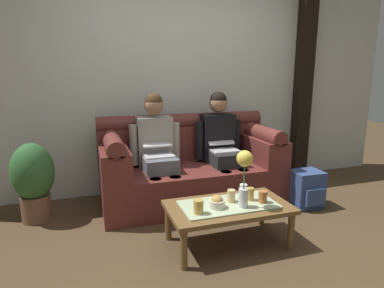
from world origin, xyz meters
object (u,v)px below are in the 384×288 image
Objects in this scene: coffee_table at (228,209)px; flower_vase at (244,171)px; cup_far_center at (250,194)px; person_left at (157,146)px; person_right at (221,142)px; cup_near_right at (231,196)px; cup_far_left at (198,207)px; couch at (190,168)px; backpack_right at (306,189)px; potted_plant at (33,178)px; cup_far_right at (263,197)px; cup_near_left at (243,190)px; snack_bowl at (217,203)px.

flower_vase is (0.09, -0.10, 0.36)m from coffee_table.
flower_vase is 4.33× the size of cup_far_center.
person_left is 1.00× the size of person_right.
person_left is 11.54× the size of cup_near_right.
person_right reaches higher than cup_far_left.
couch reaches higher than backpack_right.
backpack_right is at bearing 21.59° from cup_near_right.
flower_vase is 2.04m from potted_plant.
flower_vase reaches higher than cup_far_left.
cup_far_left is 0.59m from cup_far_right.
potted_plant is (-1.80, 0.89, 0.01)m from cup_near_left.
cup_far_right is (0.08, -0.19, -0.00)m from cup_near_left.
cup_far_center is at bearing -154.12° from backpack_right.
couch is 18.55× the size of cup_near_right.
cup_far_center is (0.21, -1.04, 0.04)m from couch.
cup_far_left is (-0.30, -1.15, 0.04)m from couch.
person_right is 1.36m from cup_far_left.
cup_far_center is 0.52m from cup_far_left.
cup_near_right is at bearing -67.95° from person_left.
couch is 1.61× the size of person_right.
cup_far_left is (-0.39, -0.00, -0.25)m from flower_vase.
snack_bowl is 1.20× the size of cup_near_right.
potted_plant is (-1.81, 1.00, 0.01)m from cup_far_center.
person_left is 2.59× the size of flower_vase.
snack_bowl is (0.25, -1.09, -0.25)m from person_left.
backpack_right is (1.05, 0.56, -0.48)m from flower_vase.
potted_plant reaches higher than backpack_right.
person_left is 1.17m from coffee_table.
flower_vase is at bearing -104.16° from person_right.
person_right is at bearing 71.72° from cup_near_right.
cup_far_center is (-0.17, -1.04, -0.24)m from person_right.
cup_near_right is (-0.05, 0.13, -0.26)m from flower_vase.
couch is at bearing 83.62° from snack_bowl.
cup_near_right is 0.17m from cup_far_center.
cup_near_right reaches higher than cup_far_right.
cup_far_left is 1.10× the size of cup_far_right.
cup_far_center is (0.12, 0.11, -0.25)m from flower_vase.
couch is 1.92× the size of coffee_table.
potted_plant is (-1.23, -0.03, -0.23)m from person_left.
cup_near_left is (-0.18, -0.93, -0.24)m from person_right.
cup_far_center is (0.58, -1.04, -0.24)m from person_left.
cup_far_center is 1.09× the size of cup_far_right.
cup_near_right is 1.21m from backpack_right.
couch is at bearing 102.13° from cup_near_left.
snack_bowl is 0.19m from cup_far_left.
couch is at bearing 104.28° from cup_far_right.
person_left is 1.21m from cup_far_center.
cup_far_left reaches higher than cup_near_right.
cup_far_center is at bearing 10.11° from snack_bowl.
snack_bowl and cup_near_left have the same top height.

